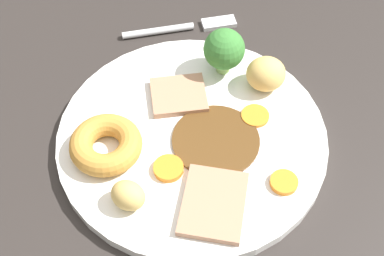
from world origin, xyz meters
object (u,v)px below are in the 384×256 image
object	(u,v)px
meat_slice_main	(179,95)
roast_potato_left	(266,74)
meat_slice_under	(214,203)
roast_potato_right	(128,195)
broccoli_floret	(224,50)
carrot_coin_side	(255,116)
dinner_plate	(192,137)
carrot_coin_back	(284,182)
fork	(183,28)
yorkshire_pudding	(106,145)
carrot_coin_front	(168,168)

from	to	relation	value
meat_slice_main	roast_potato_left	distance (cm)	10.34
meat_slice_under	roast_potato_left	xyz separation A→B (cm)	(-14.16, 9.75, 1.58)
meat_slice_under	roast_potato_right	xyz separation A→B (cm)	(-2.16, -8.10, 1.06)
meat_slice_under	roast_potato_right	size ratio (longest dim) A/B	2.19
meat_slice_main	broccoli_floret	world-z (taller)	broccoli_floret
meat_slice_main	roast_potato_left	xyz separation A→B (cm)	(0.39, 10.22, 1.58)
meat_slice_under	carrot_coin_side	world-z (taller)	meat_slice_under
dinner_plate	carrot_coin_back	bearing A→B (deg)	42.79
dinner_plate	broccoli_floret	xyz separation A→B (cm)	(-8.57, 5.77, 4.03)
dinner_plate	fork	size ratio (longest dim) A/B	1.95
dinner_plate	carrot_coin_back	size ratio (longest dim) A/B	10.32
roast_potato_left	carrot_coin_side	size ratio (longest dim) A/B	1.45
roast_potato_left	carrot_coin_back	bearing A→B (deg)	-9.15
meat_slice_under	roast_potato_right	distance (cm)	8.45
roast_potato_left	fork	xyz separation A→B (cm)	(-13.06, -6.93, -2.99)
broccoli_floret	meat_slice_main	bearing A→B (deg)	-62.67
broccoli_floret	fork	size ratio (longest dim) A/B	0.38
meat_slice_under	yorkshire_pudding	distance (cm)	12.99
carrot_coin_back	fork	world-z (taller)	carrot_coin_back
dinner_plate	roast_potato_left	xyz separation A→B (cm)	(-5.01, 9.86, 2.68)
roast_potato_right	carrot_coin_front	distance (cm)	5.50
broccoli_floret	fork	world-z (taller)	broccoli_floret
dinner_plate	roast_potato_left	size ratio (longest dim) A/B	6.50
carrot_coin_front	fork	distance (cm)	23.11
roast_potato_left	carrot_coin_back	size ratio (longest dim) A/B	1.59
meat_slice_main	broccoli_floret	distance (cm)	7.48
dinner_plate	meat_slice_under	size ratio (longest dim) A/B	3.79
meat_slice_under	carrot_coin_front	xyz separation A→B (cm)	(-5.06, -3.55, -0.06)
meat_slice_under	roast_potato_left	world-z (taller)	roast_potato_left
yorkshire_pudding	broccoli_floret	xyz separation A→B (cm)	(-8.89, 15.14, 2.09)
roast_potato_right	meat_slice_main	bearing A→B (deg)	148.39
dinner_plate	yorkshire_pudding	bearing A→B (deg)	-88.05
meat_slice_under	broccoli_floret	distance (cm)	18.83
roast_potato_left	broccoli_floret	size ratio (longest dim) A/B	0.78
roast_potato_left	carrot_coin_side	bearing A→B (deg)	-29.41
meat_slice_main	broccoli_floret	bearing A→B (deg)	117.33
carrot_coin_side	yorkshire_pudding	bearing A→B (deg)	-86.55
broccoli_floret	meat_slice_under	bearing A→B (deg)	-17.69
carrot_coin_side	broccoli_floret	world-z (taller)	broccoli_floret
roast_potato_left	broccoli_floret	distance (cm)	5.59
dinner_plate	roast_potato_left	world-z (taller)	roast_potato_left
yorkshire_pudding	roast_potato_right	bearing A→B (deg)	11.77
roast_potato_left	carrot_coin_front	distance (cm)	16.21
carrot_coin_side	roast_potato_left	bearing A→B (deg)	150.59
carrot_coin_front	fork	xyz separation A→B (cm)	(-22.17, 6.37, -1.35)
dinner_plate	broccoli_floret	distance (cm)	11.09
meat_slice_main	carrot_coin_back	world-z (taller)	meat_slice_main
carrot_coin_side	broccoli_floret	distance (cm)	8.64
carrot_coin_front	dinner_plate	bearing A→B (deg)	139.98
meat_slice_under	yorkshire_pudding	xyz separation A→B (cm)	(-8.83, -9.49, 0.84)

